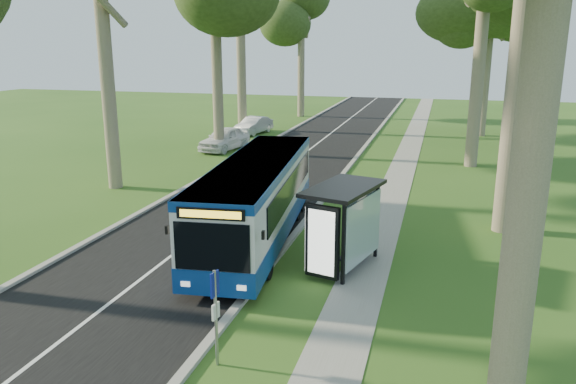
# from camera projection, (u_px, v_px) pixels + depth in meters

# --- Properties ---
(ground) EXTENTS (120.00, 120.00, 0.00)m
(ground) POSITION_uv_depth(u_px,v_px,m) (269.00, 269.00, 17.91)
(ground) COLOR #2E561B
(ground) RESTS_ON ground
(road) EXTENTS (7.00, 100.00, 0.02)m
(road) POSITION_uv_depth(u_px,v_px,m) (261.00, 187.00, 28.13)
(road) COLOR black
(road) RESTS_ON ground
(kerb_east) EXTENTS (0.25, 100.00, 0.12)m
(kerb_east) POSITION_uv_depth(u_px,v_px,m) (330.00, 190.00, 27.22)
(kerb_east) COLOR #9E9B93
(kerb_east) RESTS_ON ground
(kerb_west) EXTENTS (0.25, 100.00, 0.12)m
(kerb_west) POSITION_uv_depth(u_px,v_px,m) (197.00, 181.00, 29.01)
(kerb_west) COLOR #9E9B93
(kerb_west) RESTS_ON ground
(centre_line) EXTENTS (0.12, 100.00, 0.00)m
(centre_line) POSITION_uv_depth(u_px,v_px,m) (261.00, 187.00, 28.12)
(centre_line) COLOR white
(centre_line) RESTS_ON road
(footpath) EXTENTS (1.50, 100.00, 0.02)m
(footpath) POSITION_uv_depth(u_px,v_px,m) (392.00, 196.00, 26.46)
(footpath) COLOR gray
(footpath) RESTS_ON ground
(bus) EXTENTS (3.48, 11.32, 2.95)m
(bus) POSITION_uv_depth(u_px,v_px,m) (257.00, 200.00, 20.16)
(bus) COLOR silver
(bus) RESTS_ON ground
(bus_stop_sign) EXTENTS (0.10, 0.32, 2.27)m
(bus_stop_sign) POSITION_uv_depth(u_px,v_px,m) (215.00, 306.00, 12.19)
(bus_stop_sign) COLOR gray
(bus_stop_sign) RESTS_ON ground
(bus_shelter) EXTENTS (2.42, 3.43, 2.67)m
(bus_shelter) POSITION_uv_depth(u_px,v_px,m) (345.00, 215.00, 17.20)
(bus_shelter) COLOR black
(bus_shelter) RESTS_ON ground
(litter_bin) EXTENTS (0.57, 0.57, 0.99)m
(litter_bin) POSITION_uv_depth(u_px,v_px,m) (325.00, 227.00, 20.36)
(litter_bin) COLOR black
(litter_bin) RESTS_ON ground
(car_white) EXTENTS (2.53, 4.74, 1.54)m
(car_white) POSITION_uv_depth(u_px,v_px,m) (225.00, 139.00, 37.73)
(car_white) COLOR white
(car_white) RESTS_ON ground
(car_silver) EXTENTS (2.17, 4.26, 1.34)m
(car_silver) POSITION_uv_depth(u_px,v_px,m) (254.00, 125.00, 44.58)
(car_silver) COLOR #AEB0B6
(car_silver) RESTS_ON ground
(tree_west_e) EXTENTS (5.20, 5.20, 14.75)m
(tree_west_e) POSITION_uv_depth(u_px,v_px,m) (301.00, 0.00, 52.71)
(tree_west_e) COLOR #7A6B56
(tree_west_e) RESTS_ON ground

